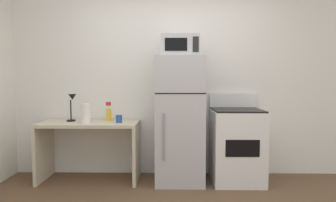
{
  "coord_description": "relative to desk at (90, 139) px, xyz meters",
  "views": [
    {
      "loc": [
        0.0,
        -2.26,
        1.28
      ],
      "look_at": [
        -0.04,
        1.1,
        1.04
      ],
      "focal_mm": 30.84,
      "sensor_mm": 36.0,
      "label": 1
    }
  ],
  "objects": [
    {
      "name": "wall_back_white",
      "position": [
        1.05,
        0.34,
        0.77
      ],
      "size": [
        5.0,
        0.1,
        2.6
      ],
      "primitive_type": "cube",
      "color": "white",
      "rests_on": "ground"
    },
    {
      "name": "desk",
      "position": [
        0.0,
        0.0,
        0.0
      ],
      "size": [
        1.23,
        0.54,
        0.75
      ],
      "color": "beige",
      "rests_on": "ground"
    },
    {
      "name": "desk_lamp",
      "position": [
        -0.24,
        0.06,
        0.46
      ],
      "size": [
        0.14,
        0.12,
        0.35
      ],
      "color": "black",
      "rests_on": "desk"
    },
    {
      "name": "paper_towel_roll",
      "position": [
        -0.02,
        -0.1,
        0.34
      ],
      "size": [
        0.11,
        0.11,
        0.24
      ],
      "primitive_type": "cylinder",
      "color": "white",
      "rests_on": "desk"
    },
    {
      "name": "coffee_mug",
      "position": [
        0.38,
        -0.04,
        0.27
      ],
      "size": [
        0.08,
        0.08,
        0.09
      ],
      "primitive_type": "cylinder",
      "color": "#264C99",
      "rests_on": "desk"
    },
    {
      "name": "spray_bottle",
      "position": [
        0.23,
        0.09,
        0.32
      ],
      "size": [
        0.06,
        0.06,
        0.25
      ],
      "color": "yellow",
      "rests_on": "desk"
    },
    {
      "name": "refrigerator",
      "position": [
        1.15,
        -0.03,
        0.25
      ],
      "size": [
        0.6,
        0.62,
        1.57
      ],
      "color": "#B7B7BC",
      "rests_on": "ground"
    },
    {
      "name": "microwave",
      "position": [
        1.15,
        -0.05,
        1.17
      ],
      "size": [
        0.46,
        0.35,
        0.26
      ],
      "color": "#B7B7BC",
      "rests_on": "refrigerator"
    },
    {
      "name": "oven_range",
      "position": [
        1.86,
        -0.03,
        -0.06
      ],
      "size": [
        0.61,
        0.61,
        1.1
      ],
      "color": "white",
      "rests_on": "ground"
    }
  ]
}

